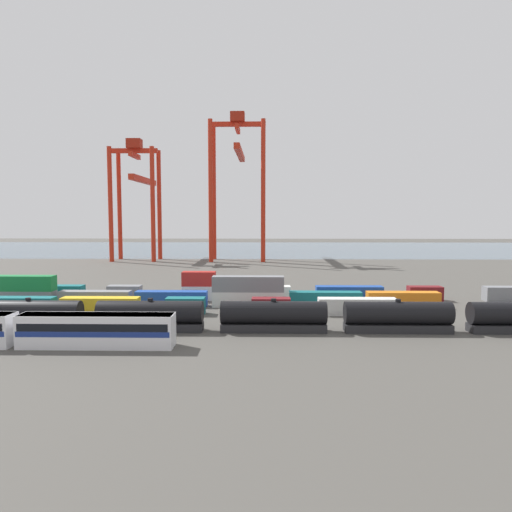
{
  "coord_description": "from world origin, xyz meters",
  "views": [
    {
      "loc": [
        13.62,
        -74.7,
        15.27
      ],
      "look_at": [
        11.56,
        29.27,
        6.53
      ],
      "focal_mm": 33.06,
      "sensor_mm": 36.0,
      "label": 1
    }
  ],
  "objects_px": {
    "passenger_train": "(17,329)",
    "shipping_container_11": "(325,299)",
    "shipping_container_1": "(101,306)",
    "shipping_container_3": "(271,306)",
    "shipping_container_20": "(501,294)",
    "freight_tank_row": "(273,316)",
    "gantry_crane_central": "(238,171)",
    "shipping_container_2": "(186,306)",
    "shipping_container_13": "(51,292)",
    "gantry_crane_west": "(137,188)",
    "shipping_container_5": "(20,298)"
  },
  "relations": [
    {
      "from": "shipping_container_1",
      "to": "shipping_container_3",
      "type": "distance_m",
      "value": 26.82
    },
    {
      "from": "shipping_container_1",
      "to": "shipping_container_3",
      "type": "xyz_separation_m",
      "value": [
        26.82,
        0.0,
        0.0
      ]
    },
    {
      "from": "freight_tank_row",
      "to": "passenger_train",
      "type": "bearing_deg",
      "value": -165.4
    },
    {
      "from": "shipping_container_3",
      "to": "shipping_container_1",
      "type": "bearing_deg",
      "value": 180.0
    },
    {
      "from": "shipping_container_3",
      "to": "shipping_container_11",
      "type": "xyz_separation_m",
      "value": [
        9.26,
        6.35,
        0.0
      ]
    },
    {
      "from": "shipping_container_3",
      "to": "shipping_container_13",
      "type": "distance_m",
      "value": 42.5
    },
    {
      "from": "shipping_container_20",
      "to": "shipping_container_11",
      "type": "bearing_deg",
      "value": -168.99
    },
    {
      "from": "freight_tank_row",
      "to": "shipping_container_1",
      "type": "bearing_deg",
      "value": 157.92
    },
    {
      "from": "passenger_train",
      "to": "gantry_crane_west",
      "type": "height_order",
      "value": "gantry_crane_west"
    },
    {
      "from": "freight_tank_row",
      "to": "shipping_container_3",
      "type": "distance_m",
      "value": 10.99
    },
    {
      "from": "shipping_container_1",
      "to": "shipping_container_13",
      "type": "bearing_deg",
      "value": 137.25
    },
    {
      "from": "shipping_container_13",
      "to": "gantry_crane_west",
      "type": "distance_m",
      "value": 83.61
    },
    {
      "from": "shipping_container_1",
      "to": "shipping_container_5",
      "type": "relative_size",
      "value": 1.0
    },
    {
      "from": "shipping_container_11",
      "to": "shipping_container_3",
      "type": "bearing_deg",
      "value": -145.58
    },
    {
      "from": "freight_tank_row",
      "to": "gantry_crane_central",
      "type": "bearing_deg",
      "value": 95.81
    },
    {
      "from": "passenger_train",
      "to": "freight_tank_row",
      "type": "bearing_deg",
      "value": 14.6
    },
    {
      "from": "passenger_train",
      "to": "shipping_container_11",
      "type": "distance_m",
      "value": 46.77
    },
    {
      "from": "shipping_container_3",
      "to": "gantry_crane_central",
      "type": "xyz_separation_m",
      "value": [
        -10.41,
        93.21,
        29.74
      ]
    },
    {
      "from": "freight_tank_row",
      "to": "shipping_container_2",
      "type": "xyz_separation_m",
      "value": [
        -13.6,
        10.96,
        -0.8
      ]
    },
    {
      "from": "shipping_container_1",
      "to": "shipping_container_20",
      "type": "relative_size",
      "value": 2.0
    },
    {
      "from": "shipping_container_13",
      "to": "gantry_crane_west",
      "type": "relative_size",
      "value": 0.29
    },
    {
      "from": "shipping_container_1",
      "to": "shipping_container_20",
      "type": "height_order",
      "value": "same"
    },
    {
      "from": "shipping_container_5",
      "to": "shipping_container_20",
      "type": "xyz_separation_m",
      "value": [
        84.92,
        6.35,
        0.0
      ]
    },
    {
      "from": "shipping_container_11",
      "to": "gantry_crane_west",
      "type": "xyz_separation_m",
      "value": [
        -55.1,
        86.33,
        23.76
      ]
    },
    {
      "from": "passenger_train",
      "to": "shipping_container_20",
      "type": "height_order",
      "value": "passenger_train"
    },
    {
      "from": "passenger_train",
      "to": "shipping_container_11",
      "type": "height_order",
      "value": "passenger_train"
    },
    {
      "from": "passenger_train",
      "to": "shipping_container_5",
      "type": "xyz_separation_m",
      "value": [
        -12.9,
        25.2,
        -0.84
      ]
    },
    {
      "from": "shipping_container_2",
      "to": "shipping_container_20",
      "type": "bearing_deg",
      "value": 12.93
    },
    {
      "from": "shipping_container_20",
      "to": "gantry_crane_west",
      "type": "bearing_deg",
      "value": 137.64
    },
    {
      "from": "shipping_container_11",
      "to": "shipping_container_20",
      "type": "relative_size",
      "value": 2.0
    },
    {
      "from": "shipping_container_2",
      "to": "gantry_crane_west",
      "type": "distance_m",
      "value": 101.02
    },
    {
      "from": "shipping_container_3",
      "to": "shipping_container_11",
      "type": "distance_m",
      "value": 11.23
    },
    {
      "from": "shipping_container_20",
      "to": "shipping_container_13",
      "type": "bearing_deg",
      "value": 180.0
    },
    {
      "from": "passenger_train",
      "to": "gantry_crane_west",
      "type": "xyz_separation_m",
      "value": [
        -15.71,
        111.53,
        22.91
      ]
    },
    {
      "from": "shipping_container_11",
      "to": "shipping_container_13",
      "type": "height_order",
      "value": "same"
    },
    {
      "from": "shipping_container_2",
      "to": "shipping_container_13",
      "type": "bearing_deg",
      "value": 154.94
    },
    {
      "from": "passenger_train",
      "to": "shipping_container_3",
      "type": "height_order",
      "value": "passenger_train"
    },
    {
      "from": "shipping_container_1",
      "to": "gantry_crane_west",
      "type": "height_order",
      "value": "gantry_crane_west"
    },
    {
      "from": "freight_tank_row",
      "to": "shipping_container_11",
      "type": "height_order",
      "value": "freight_tank_row"
    },
    {
      "from": "gantry_crane_west",
      "to": "gantry_crane_central",
      "type": "height_order",
      "value": "gantry_crane_central"
    },
    {
      "from": "shipping_container_5",
      "to": "gantry_crane_central",
      "type": "xyz_separation_m",
      "value": [
        32.62,
        86.86,
        29.74
      ]
    },
    {
      "from": "gantry_crane_central",
      "to": "shipping_container_1",
      "type": "bearing_deg",
      "value": -99.98
    },
    {
      "from": "shipping_container_11",
      "to": "shipping_container_20",
      "type": "bearing_deg",
      "value": 11.01
    },
    {
      "from": "freight_tank_row",
      "to": "shipping_container_2",
      "type": "distance_m",
      "value": 17.48
    },
    {
      "from": "shipping_container_3",
      "to": "shipping_container_5",
      "type": "bearing_deg",
      "value": 171.61
    },
    {
      "from": "shipping_container_13",
      "to": "shipping_container_11",
      "type": "bearing_deg",
      "value": -7.26
    },
    {
      "from": "shipping_container_20",
      "to": "gantry_crane_central",
      "type": "bearing_deg",
      "value": 123.01
    },
    {
      "from": "shipping_container_1",
      "to": "shipping_container_2",
      "type": "bearing_deg",
      "value": 0.0
    },
    {
      "from": "passenger_train",
      "to": "shipping_container_11",
      "type": "bearing_deg",
      "value": 32.61
    },
    {
      "from": "shipping_container_13",
      "to": "passenger_train",
      "type": "bearing_deg",
      "value": -71.7
    }
  ]
}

